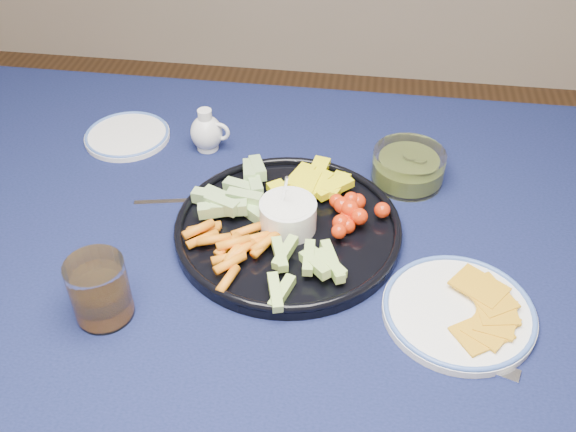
# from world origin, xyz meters

# --- Properties ---
(dining_table) EXTENTS (1.67, 1.07, 0.75)m
(dining_table) POSITION_xyz_m (0.00, 0.00, 0.66)
(dining_table) COLOR #492D18
(dining_table) RESTS_ON ground
(crudite_platter) EXTENTS (0.39, 0.39, 0.12)m
(crudite_platter) POSITION_xyz_m (0.08, 0.03, 0.77)
(crudite_platter) COLOR black
(crudite_platter) RESTS_ON dining_table
(creamer_pitcher) EXTENTS (0.08, 0.06, 0.09)m
(creamer_pitcher) POSITION_xyz_m (-0.11, 0.26, 0.78)
(creamer_pitcher) COLOR white
(creamer_pitcher) RESTS_ON dining_table
(pickle_bowl) EXTENTS (0.13, 0.13, 0.06)m
(pickle_bowl) POSITION_xyz_m (0.28, 0.21, 0.77)
(pickle_bowl) COLOR white
(pickle_bowl) RESTS_ON dining_table
(cheese_plate) EXTENTS (0.23, 0.23, 0.03)m
(cheese_plate) POSITION_xyz_m (0.36, -0.11, 0.76)
(cheese_plate) COLOR white
(cheese_plate) RESTS_ON dining_table
(juice_tumbler) EXTENTS (0.09, 0.09, 0.10)m
(juice_tumbler) POSITION_xyz_m (-0.16, -0.19, 0.79)
(juice_tumbler) COLOR white
(juice_tumbler) RESTS_ON dining_table
(fork_left) EXTENTS (0.18, 0.05, 0.00)m
(fork_left) POSITION_xyz_m (-0.10, 0.09, 0.75)
(fork_left) COLOR white
(fork_left) RESTS_ON dining_table
(fork_right) EXTENTS (0.17, 0.07, 0.00)m
(fork_right) POSITION_xyz_m (0.37, -0.20, 0.75)
(fork_right) COLOR white
(fork_right) RESTS_ON dining_table
(side_plate_extra) EXTENTS (0.17, 0.17, 0.01)m
(side_plate_extra) POSITION_xyz_m (-0.29, 0.27, 0.75)
(side_plate_extra) COLOR white
(side_plate_extra) RESTS_ON dining_table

